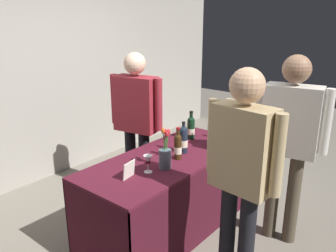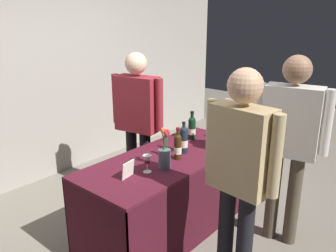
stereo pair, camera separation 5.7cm
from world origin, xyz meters
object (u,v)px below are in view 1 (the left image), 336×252
display_bottle_0 (183,139)px  flower_vase (165,155)px  featured_wine_bottle (233,128)px  taster_foreground_right (290,133)px  vendor_presenter (136,114)px  wine_glass_near_vendor (148,160)px  tasting_table (168,180)px

display_bottle_0 → flower_vase: flower_vase is taller
featured_wine_bottle → taster_foreground_right: bearing=-104.9°
featured_wine_bottle → taster_foreground_right: 0.68m
flower_vase → vendor_presenter: (0.46, 0.79, 0.12)m
featured_wine_bottle → flower_vase: (-0.95, 0.11, -0.03)m
display_bottle_0 → flower_vase: 0.40m
flower_vase → featured_wine_bottle: bearing=-6.7°
featured_wine_bottle → display_bottle_0: featured_wine_bottle is taller
wine_glass_near_vendor → flower_vase: (0.15, -0.06, 0.01)m
wine_glass_near_vendor → display_bottle_0: bearing=4.0°
flower_vase → taster_foreground_right: 1.10m
vendor_presenter → taster_foreground_right: 1.58m
taster_foreground_right → display_bottle_0: bearing=13.7°
display_bottle_0 → vendor_presenter: (0.07, 0.69, 0.10)m
tasting_table → taster_foreground_right: 1.18m
vendor_presenter → taster_foreground_right: bearing=0.6°
display_bottle_0 → taster_foreground_right: 0.95m
taster_foreground_right → featured_wine_bottle: bearing=-25.9°
vendor_presenter → tasting_table: bearing=-32.2°
display_bottle_0 → flower_vase: (-0.38, -0.10, -0.01)m
vendor_presenter → flower_vase: bearing=-41.3°
tasting_table → wine_glass_near_vendor: 0.50m
flower_vase → display_bottle_0: bearing=14.1°
vendor_presenter → featured_wine_bottle: bearing=17.8°
tasting_table → featured_wine_bottle: size_ratio=5.17×
flower_vase → tasting_table: bearing=33.9°
vendor_presenter → taster_foreground_right: taster_foreground_right is taller
featured_wine_bottle → flower_vase: flower_vase is taller
featured_wine_bottle → flower_vase: 0.96m
wine_glass_near_vendor → taster_foreground_right: (0.93, -0.82, 0.17)m
display_bottle_0 → wine_glass_near_vendor: display_bottle_0 is taller
wine_glass_near_vendor → vendor_presenter: size_ratio=0.09×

